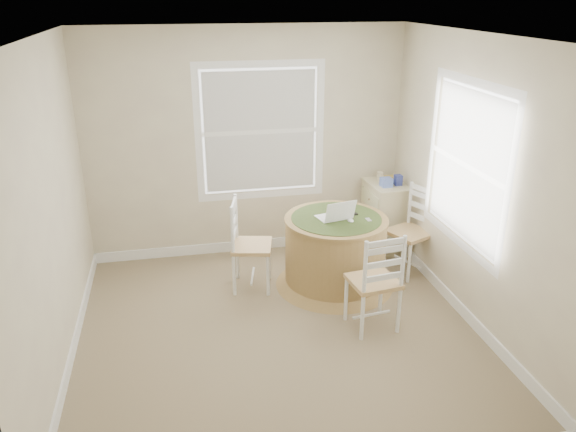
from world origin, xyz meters
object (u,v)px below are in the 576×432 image
object	(u,v)px
laptop	(335,216)
corner_chest	(386,215)
round_table	(335,249)
chair_left	(252,246)
chair_right	(410,232)
chair_near	(373,281)

from	to	relation	value
laptop	corner_chest	distance (m)	1.23
round_table	chair_left	distance (m)	0.87
chair_right	corner_chest	world-z (taller)	chair_right
chair_right	laptop	world-z (taller)	laptop
chair_left	chair_near	size ratio (longest dim) A/B	1.00
chair_right	laptop	bearing A→B (deg)	-105.50
corner_chest	chair_near	bearing A→B (deg)	-117.71
chair_left	laptop	distance (m)	0.91
chair_left	chair_near	distance (m)	1.38
chair_left	chair_near	world-z (taller)	same
round_table	chair_left	bearing A→B (deg)	169.58
chair_right	chair_left	bearing A→B (deg)	-114.00
round_table	corner_chest	distance (m)	1.15
round_table	laptop	world-z (taller)	laptop
chair_right	laptop	distance (m)	0.95
chair_near	laptop	bearing A→B (deg)	-88.72
corner_chest	chair_right	bearing A→B (deg)	-91.61
laptop	chair_left	bearing A→B (deg)	-22.58
round_table	laptop	xyz separation A→B (m)	(-0.02, -0.01, 0.38)
round_table	chair_right	distance (m)	0.88
round_table	corner_chest	bearing A→B (deg)	40.20
chair_left	round_table	bearing A→B (deg)	-86.05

